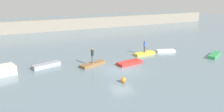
% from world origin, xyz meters
% --- Properties ---
extents(ground_plane, '(120.00, 120.00, 0.00)m').
position_xyz_m(ground_plane, '(0.00, 0.00, 0.00)').
color(ground_plane, slate).
extents(embankment_wall, '(80.00, 1.20, 2.53)m').
position_xyz_m(embankment_wall, '(0.00, 29.80, 1.26)').
color(embankment_wall, gray).
rests_on(embankment_wall, ground_plane).
extents(rowboat_grey, '(3.47, 1.84, 0.51)m').
position_xyz_m(rowboat_grey, '(-7.76, 4.34, 0.26)').
color(rowboat_grey, gray).
rests_on(rowboat_grey, ground_plane).
extents(rowboat_brown, '(3.52, 2.26, 0.36)m').
position_xyz_m(rowboat_brown, '(-2.60, 2.71, 0.18)').
color(rowboat_brown, brown).
rests_on(rowboat_brown, ground_plane).
extents(rowboat_red, '(3.36, 1.78, 0.38)m').
position_xyz_m(rowboat_red, '(1.69, 1.33, 0.19)').
color(rowboat_red, red).
rests_on(rowboat_red, ground_plane).
extents(rowboat_yellow, '(3.26, 1.42, 0.36)m').
position_xyz_m(rowboat_yellow, '(5.75, 4.34, 0.18)').
color(rowboat_yellow, gold).
rests_on(rowboat_yellow, ground_plane).
extents(rowboat_white, '(2.82, 1.70, 0.35)m').
position_xyz_m(rowboat_white, '(9.39, 4.31, 0.18)').
color(rowboat_white, white).
rests_on(rowboat_white, ground_plane).
extents(rowboat_green, '(3.54, 2.58, 0.42)m').
position_xyz_m(rowboat_green, '(13.92, -0.49, 0.21)').
color(rowboat_green, '#2D7F47').
rests_on(rowboat_green, ground_plane).
extents(person_dark_shirt, '(0.32, 0.32, 1.84)m').
position_xyz_m(person_dark_shirt, '(-2.60, 2.71, 1.39)').
color(person_dark_shirt, '#4C4C56').
rests_on(person_dark_shirt, rowboat_brown).
extents(person_blue_shirt, '(0.32, 0.32, 1.76)m').
position_xyz_m(person_blue_shirt, '(5.75, 4.34, 1.34)').
color(person_blue_shirt, '#38332D').
rests_on(person_blue_shirt, rowboat_yellow).
extents(mooring_buoy, '(0.53, 0.53, 0.53)m').
position_xyz_m(mooring_buoy, '(-1.70, -3.60, 0.27)').
color(mooring_buoy, orange).
rests_on(mooring_buoy, ground_plane).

